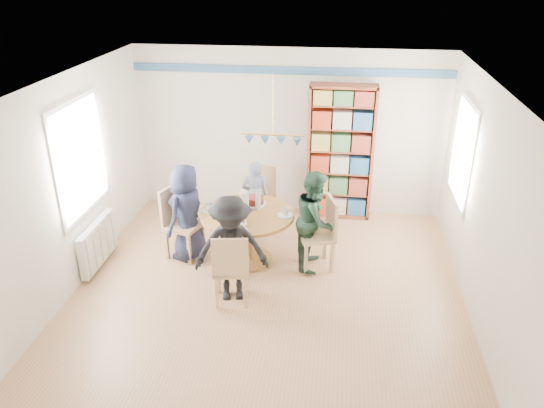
% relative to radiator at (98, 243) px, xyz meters
% --- Properties ---
extents(ground, '(5.00, 5.00, 0.00)m').
position_rel_radiator_xyz_m(ground, '(2.42, -0.30, -0.35)').
color(ground, tan).
extents(room_shell, '(5.00, 5.00, 5.00)m').
position_rel_radiator_xyz_m(room_shell, '(2.16, 0.57, 1.30)').
color(room_shell, white).
rests_on(room_shell, ground).
extents(radiator, '(0.12, 1.00, 0.60)m').
position_rel_radiator_xyz_m(radiator, '(0.00, 0.00, 0.00)').
color(radiator, silver).
rests_on(radiator, ground).
extents(dining_table, '(1.30, 1.30, 0.75)m').
position_rel_radiator_xyz_m(dining_table, '(2.03, 0.40, 0.21)').
color(dining_table, olive).
rests_on(dining_table, ground).
extents(chair_left, '(0.58, 0.58, 1.05)m').
position_rel_radiator_xyz_m(chair_left, '(1.03, 0.44, 0.23)').
color(chair_left, '#D3AC82').
rests_on(chair_left, ground).
extents(chair_right, '(0.57, 0.57, 1.02)m').
position_rel_radiator_xyz_m(chair_right, '(3.07, 0.38, 0.21)').
color(chair_right, '#D3AC82').
rests_on(chair_right, ground).
extents(chair_far, '(0.56, 0.56, 1.02)m').
position_rel_radiator_xyz_m(chair_far, '(2.06, 1.43, 0.21)').
color(chair_far, '#D3AC82').
rests_on(chair_far, ground).
extents(chair_near, '(0.50, 0.50, 0.98)m').
position_rel_radiator_xyz_m(chair_near, '(2.01, -0.66, 0.19)').
color(chair_near, '#D3AC82').
rests_on(chair_near, ground).
extents(person_left, '(0.66, 0.80, 1.41)m').
position_rel_radiator_xyz_m(person_left, '(1.17, 0.40, 0.36)').
color(person_left, '#181D36').
rests_on(person_left, ground).
extents(person_right, '(0.59, 0.73, 1.41)m').
position_rel_radiator_xyz_m(person_right, '(2.97, 0.40, 0.35)').
color(person_right, '#1B3728').
rests_on(person_right, ground).
extents(person_far, '(0.46, 0.35, 1.16)m').
position_rel_radiator_xyz_m(person_far, '(1.99, 1.32, 0.23)').
color(person_far, gray).
rests_on(person_far, ground).
extents(person_near, '(0.99, 0.68, 1.41)m').
position_rel_radiator_xyz_m(person_near, '(2.00, -0.52, 0.35)').
color(person_near, black).
rests_on(person_near, ground).
extents(bookshelf, '(1.04, 0.31, 2.19)m').
position_rel_radiator_xyz_m(bookshelf, '(3.26, 2.04, 0.73)').
color(bookshelf, brown).
rests_on(bookshelf, ground).
extents(tableware, '(1.27, 1.27, 0.33)m').
position_rel_radiator_xyz_m(tableware, '(2.01, 0.42, 0.47)').
color(tableware, white).
rests_on(tableware, dining_table).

